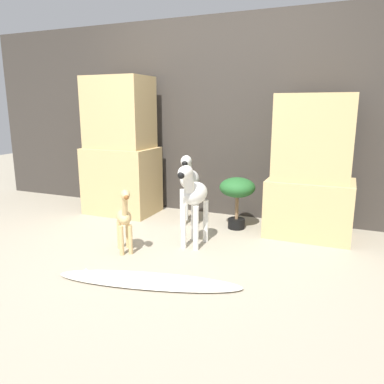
{
  "coord_description": "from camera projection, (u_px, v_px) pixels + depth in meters",
  "views": [
    {
      "loc": [
        1.37,
        -2.51,
        1.24
      ],
      "look_at": [
        -0.01,
        0.77,
        0.42
      ],
      "focal_mm": 35.0,
      "sensor_mm": 36.0,
      "label": 1
    }
  ],
  "objects": [
    {
      "name": "ground_plane",
      "position": [
        156.0,
        262.0,
        3.05
      ],
      "size": [
        14.0,
        14.0,
        0.0
      ],
      "primitive_type": "plane",
      "color": "#9E937F"
    },
    {
      "name": "wall_back",
      "position": [
        220.0,
        119.0,
        4.23
      ],
      "size": [
        6.4,
        0.08,
        2.2
      ],
      "color": "#38332D",
      "rests_on": "ground_plane"
    },
    {
      "name": "rock_pillar_left",
      "position": [
        121.0,
        151.0,
        4.33
      ],
      "size": [
        0.8,
        0.55,
        1.57
      ],
      "color": "tan",
      "rests_on": "ground_plane"
    },
    {
      "name": "rock_pillar_right",
      "position": [
        311.0,
        172.0,
        3.56
      ],
      "size": [
        0.8,
        0.55,
        1.35
      ],
      "color": "tan",
      "rests_on": "ground_plane"
    },
    {
      "name": "zebra_right",
      "position": [
        193.0,
        195.0,
        3.29
      ],
      "size": [
        0.2,
        0.49,
        0.76
      ],
      "color": "silver",
      "rests_on": "ground_plane"
    },
    {
      "name": "zebra_left",
      "position": [
        189.0,
        181.0,
        3.93
      ],
      "size": [
        0.27,
        0.5,
        0.76
      ],
      "color": "silver",
      "rests_on": "ground_plane"
    },
    {
      "name": "giraffe_figurine",
      "position": [
        124.0,
        218.0,
        3.18
      ],
      "size": [
        0.3,
        0.33,
        0.58
      ],
      "color": "tan",
      "rests_on": "ground_plane"
    },
    {
      "name": "potted_palm_front",
      "position": [
        237.0,
        191.0,
        3.81
      ],
      "size": [
        0.36,
        0.36,
        0.53
      ],
      "color": "black",
      "rests_on": "ground_plane"
    },
    {
      "name": "surfboard",
      "position": [
        146.0,
        280.0,
        2.69
      ],
      "size": [
        1.39,
        0.57,
        0.08
      ],
      "color": "silver",
      "rests_on": "ground_plane"
    }
  ]
}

